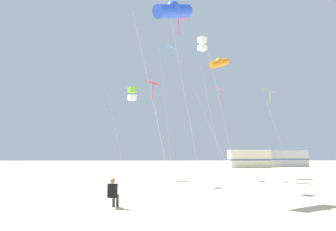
% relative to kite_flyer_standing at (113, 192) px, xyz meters
% --- Properties ---
extents(kite_flyer_standing, '(0.42, 0.55, 1.16)m').
position_rel_kite_flyer_standing_xyz_m(kite_flyer_standing, '(0.00, 0.00, 0.00)').
color(kite_flyer_standing, black).
rests_on(kite_flyer_standing, ground).
extents(kite_diamond_rainbow, '(2.95, 2.95, 7.85)m').
position_rel_kite_flyer_standing_xyz_m(kite_diamond_rainbow, '(6.98, 13.62, 6.73)').
color(kite_diamond_rainbow, silver).
rests_on(kite_diamond_rainbow, ground).
extents(kite_tube_blue, '(3.22, 3.21, 10.12)m').
position_rel_kite_flyer_standing_xyz_m(kite_tube_blue, '(2.49, 2.76, 8.81)').
color(kite_tube_blue, silver).
rests_on(kite_tube_blue, ground).
extents(kite_diamond_gold, '(2.40, 1.86, 7.96)m').
position_rel_kite_flyer_standing_xyz_m(kite_diamond_gold, '(11.67, 14.50, 6.85)').
color(kite_diamond_gold, silver).
rests_on(kite_diamond_gold, ground).
extents(kite_tube_orange, '(3.05, 2.96, 11.71)m').
position_rel_kite_flyer_standing_xyz_m(kite_tube_orange, '(7.69, 17.16, 10.39)').
color(kite_tube_orange, silver).
rests_on(kite_tube_orange, ground).
extents(kite_box_white, '(3.10, 3.10, 12.19)m').
position_rel_kite_flyer_standing_xyz_m(kite_box_white, '(5.55, 13.56, 10.98)').
color(kite_box_white, silver).
rests_on(kite_box_white, ground).
extents(kite_diamond_scarlet, '(1.70, 1.70, 7.36)m').
position_rel_kite_flyer_standing_xyz_m(kite_diamond_scarlet, '(1.38, 9.43, 6.29)').
color(kite_diamond_scarlet, silver).
rests_on(kite_diamond_scarlet, ground).
extents(kite_diamond_magenta, '(2.02, 1.93, 11.23)m').
position_rel_kite_flyer_standing_xyz_m(kite_diamond_magenta, '(3.07, 6.97, 9.90)').
color(kite_diamond_magenta, silver).
rests_on(kite_diamond_magenta, ground).
extents(kite_diamond_cyan, '(1.74, 1.74, 12.21)m').
position_rel_kite_flyer_standing_xyz_m(kite_diamond_cyan, '(2.89, 15.59, 10.80)').
color(kite_diamond_cyan, silver).
rests_on(kite_diamond_cyan, ground).
extents(kite_box_lime, '(2.51, 2.51, 7.92)m').
position_rel_kite_flyer_standing_xyz_m(kite_box_lime, '(-0.56, 14.49, 6.72)').
color(kite_box_lime, silver).
rests_on(kite_box_lime, ground).
extents(rv_van_cream, '(6.54, 2.63, 2.80)m').
position_rel_kite_flyer_standing_xyz_m(rv_van_cream, '(16.18, 37.13, 0.78)').
color(rv_van_cream, beige).
rests_on(rv_van_cream, ground).
extents(rv_van_silver, '(6.46, 2.39, 2.80)m').
position_rel_kite_flyer_standing_xyz_m(rv_van_silver, '(23.89, 40.90, 0.78)').
color(rv_van_silver, '#B7BABF').
rests_on(rv_van_silver, ground).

